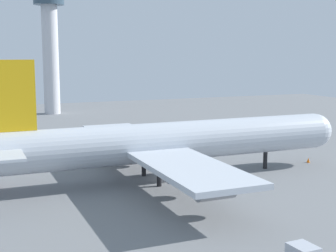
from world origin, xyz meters
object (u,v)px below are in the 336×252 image
(control_tower, at_px, (50,43))
(fuel_truck, at_px, (220,136))
(safety_cone_nose, at_px, (308,160))
(cargo_airplane, at_px, (166,142))

(control_tower, bearing_deg, fuel_truck, -67.67)
(fuel_truck, distance_m, control_tower, 71.40)
(safety_cone_nose, bearing_deg, cargo_airplane, -178.28)
(cargo_airplane, distance_m, control_tower, 90.91)
(control_tower, bearing_deg, cargo_airplane, -88.67)
(cargo_airplane, xyz_separation_m, control_tower, (-2.07, 89.36, 16.60))
(safety_cone_nose, relative_size, control_tower, 0.02)
(fuel_truck, bearing_deg, cargo_airplane, -132.16)
(cargo_airplane, distance_m, fuel_truck, 35.80)
(cargo_airplane, xyz_separation_m, safety_cone_nose, (27.51, 0.82, -5.31))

